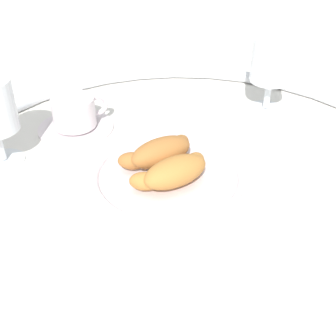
{
  "coord_description": "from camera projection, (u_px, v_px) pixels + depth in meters",
  "views": [
    {
      "loc": [
        -0.05,
        -0.53,
        0.4
      ],
      "look_at": [
        -0.03,
        -0.0,
        0.03
      ],
      "focal_mm": 47.22,
      "sensor_mm": 36.0,
      "label": 1
    }
  ],
  "objects": [
    {
      "name": "croissant_small",
      "position": [
        160.0,
        152.0,
        0.67
      ],
      "size": [
        0.12,
        0.11,
        0.04
      ],
      "color": "#AD6B33",
      "rests_on": "pastry_plate"
    },
    {
      "name": "juice_glass_left",
      "position": [
        272.0,
        63.0,
        0.81
      ],
      "size": [
        0.08,
        0.08,
        0.14
      ],
      "color": "white",
      "rests_on": "ground_plane"
    },
    {
      "name": "pastry_plate",
      "position": [
        168.0,
        178.0,
        0.66
      ],
      "size": [
        0.23,
        0.23,
        0.02
      ],
      "color": "silver",
      "rests_on": "ground_plane"
    },
    {
      "name": "ground_plane",
      "position": [
        187.0,
        183.0,
        0.67
      ],
      "size": [
        2.2,
        2.2,
        0.0
      ],
      "primitive_type": "plane",
      "color": "silver"
    },
    {
      "name": "coffee_cup_near",
      "position": [
        75.0,
        116.0,
        0.79
      ],
      "size": [
        0.14,
        0.14,
        0.06
      ],
      "color": "silver",
      "rests_on": "ground_plane"
    },
    {
      "name": "table_chrome_rim",
      "position": [
        187.0,
        177.0,
        0.66
      ],
      "size": [
        0.82,
        0.82,
        0.02
      ],
      "primitive_type": "torus",
      "color": "silver",
      "rests_on": "ground_plane"
    },
    {
      "name": "croissant_large",
      "position": [
        174.0,
        172.0,
        0.63
      ],
      "size": [
        0.12,
        0.11,
        0.04
      ],
      "color": "#BC7A38",
      "rests_on": "pastry_plate"
    }
  ]
}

